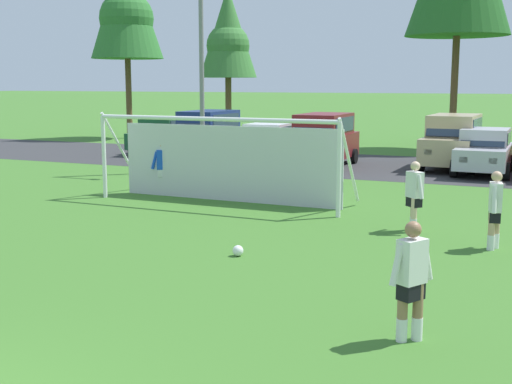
% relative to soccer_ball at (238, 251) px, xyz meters
% --- Properties ---
extents(ground_plane, '(400.00, 400.00, 0.00)m').
position_rel_soccer_ball_xyz_m(ground_plane, '(-0.32, 7.28, -0.11)').
color(ground_plane, '#3D7028').
extents(parking_lot_strip, '(52.00, 8.40, 0.01)m').
position_rel_soccer_ball_xyz_m(parking_lot_strip, '(-0.32, 15.50, -0.11)').
color(parking_lot_strip, '#333335').
rests_on(parking_lot_strip, ground).
extents(soccer_ball, '(0.22, 0.22, 0.22)m').
position_rel_soccer_ball_xyz_m(soccer_ball, '(0.00, 0.00, 0.00)').
color(soccer_ball, white).
rests_on(soccer_ball, ground).
extents(soccer_goal, '(7.45, 2.07, 2.57)m').
position_rel_soccer_ball_xyz_m(soccer_goal, '(-2.92, 5.40, 1.18)').
color(soccer_goal, white).
rests_on(soccer_goal, ground).
extents(player_striker_near, '(0.69, 0.43, 1.64)m').
position_rel_soccer_ball_xyz_m(player_striker_near, '(-5.20, 5.74, 0.71)').
color(player_striker_near, tan).
rests_on(player_striker_near, ground).
extents(player_midfield_center, '(0.29, 0.75, 1.64)m').
position_rel_soccer_ball_xyz_m(player_midfield_center, '(4.64, 2.62, 0.71)').
color(player_midfield_center, tan).
rests_on(player_midfield_center, ground).
extents(player_defender_far, '(0.52, 0.63, 1.64)m').
position_rel_soccer_ball_xyz_m(player_defender_far, '(3.98, -3.10, 0.71)').
color(player_defender_far, '#936B4C').
rests_on(player_defender_far, ground).
extents(player_winger_left, '(0.55, 0.61, 1.64)m').
position_rel_soccer_ball_xyz_m(player_winger_left, '(2.80, 3.69, 0.71)').
color(player_winger_left, beige).
rests_on(player_winger_left, ground).
extents(parked_car_slot_far_left, '(2.26, 4.32, 1.72)m').
position_rel_soccer_ball_xyz_m(parked_car_slot_far_left, '(-11.69, 16.41, 0.77)').
color(parked_car_slot_far_left, '#194C2D').
rests_on(parked_car_slot_far_left, ground).
extents(parked_car_slot_left, '(2.18, 4.62, 2.16)m').
position_rel_soccer_ball_xyz_m(parked_car_slot_left, '(-8.65, 15.34, 1.00)').
color(parked_car_slot_left, navy).
rests_on(parked_car_slot_left, ground).
extents(parked_car_slot_center_left, '(2.10, 4.23, 1.72)m').
position_rel_soccer_ball_xyz_m(parked_car_slot_center_left, '(-5.25, 14.42, 0.77)').
color(parked_car_slot_center_left, silver).
rests_on(parked_car_slot_center_left, ground).
extents(parked_car_slot_center, '(2.15, 4.60, 2.16)m').
position_rel_soccer_ball_xyz_m(parked_car_slot_center, '(-2.90, 14.58, 1.00)').
color(parked_car_slot_center, maroon).
rests_on(parked_car_slot_center, ground).
extents(parked_car_slot_center_right, '(2.26, 4.66, 2.16)m').
position_rel_soccer_ball_xyz_m(parked_car_slot_center_right, '(2.14, 15.86, 1.00)').
color(parked_car_slot_center_right, tan).
rests_on(parked_car_slot_center_right, ground).
extents(parked_car_slot_right, '(2.09, 4.22, 1.72)m').
position_rel_soccer_ball_xyz_m(parked_car_slot_right, '(3.45, 14.62, 0.77)').
color(parked_car_slot_right, '#B2B2BC').
rests_on(parked_car_slot_right, ground).
extents(tree_left_edge, '(4.39, 4.39, 11.71)m').
position_rel_soccer_ball_xyz_m(tree_left_edge, '(-18.28, 23.34, 7.94)').
color(tree_left_edge, brown).
rests_on(tree_left_edge, ground).
extents(tree_mid_left, '(3.35, 3.35, 8.92)m').
position_rel_soccer_ball_xyz_m(tree_mid_left, '(-11.71, 23.90, 6.01)').
color(tree_mid_left, brown).
rests_on(tree_mid_left, ground).
extents(street_lamp, '(2.00, 0.32, 8.35)m').
position_rel_soccer_ball_xyz_m(street_lamp, '(-6.57, 11.23, 4.20)').
color(street_lamp, slate).
rests_on(street_lamp, ground).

